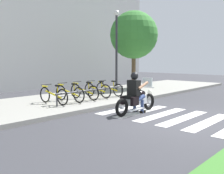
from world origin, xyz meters
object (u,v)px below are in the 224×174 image
Objects in this scene: rider at (135,90)px; bicycle_1 at (70,93)px; bicycle_2 at (84,91)px; tree_near_rack at (134,35)px; bicycle_0 at (53,95)px; bike_rack at (93,91)px; street_lamp at (116,44)px; bicycle_3 at (97,90)px; motorcycle at (137,100)px; bicycle_4 at (109,89)px.

rider is 0.83× the size of bicycle_1.
tree_near_rack is at bearing 14.45° from bicycle_2.
bicycle_2 is at bearing -0.01° from bicycle_0.
bicycle_2 is 0.56m from bike_rack.
bicycle_2 is (0.79, -0.00, 0.00)m from bicycle_1.
street_lamp is (3.21, 1.51, 2.09)m from bike_rack.
bike_rack is at bearing -19.32° from bicycle_0.
bicycle_3 is at bearing -163.13° from tree_near_rack.
street_lamp is (4.00, 0.96, 2.16)m from bicycle_1.
bicycle_1 is 6.80m from tree_near_rack.
bike_rack is at bearing 84.20° from motorcycle.
street_lamp is at bearing 47.71° from rider.
bicycle_2 is at bearing -0.01° from bicycle_1.
tree_near_rack is at bearing 20.21° from bicycle_4.
bike_rack is at bearing -89.98° from bicycle_2.
bicycle_4 is 0.37× the size of street_lamp.
bicycle_3 is at bearing 69.21° from rider.
street_lamp is at bearing -168.97° from tree_near_rack.
bicycle_0 is at bearing -168.79° from tree_near_rack.
street_lamp is at bearing 30.37° from bicycle_4.
bicycle_3 reaches higher than bicycle_4.
bicycle_0 is 0.36× the size of tree_near_rack.
rider is 0.85× the size of bicycle_0.
motorcycle is 0.58× the size of bike_rack.
street_lamp is (4.79, 0.96, 2.17)m from bicycle_0.
bicycle_4 is (2.37, 0.00, -0.02)m from bicycle_1.
bicycle_4 is at bearing 0.03° from bicycle_2.
tree_near_rack is at bearing 11.21° from bicycle_0.
street_lamp is 0.93× the size of tree_near_rack.
bicycle_1 is at bearing -167.37° from tree_near_rack.
bicycle_4 is 2.88m from street_lamp.
tree_near_rack reaches higher than rider.
bicycle_3 is at bearing -158.44° from street_lamp.
bike_rack is at bearing -144.97° from bicycle_3.
bicycle_1 reaches higher than bicycle_4.
tree_near_rack is (5.26, 1.91, 2.71)m from bike_rack.
bicycle_2 is at bearing -163.42° from street_lamp.
bicycle_2 is at bearing -165.55° from tree_near_rack.
street_lamp reaches higher than rider.
bicycle_0 is at bearing -179.99° from bicycle_4.
bicycle_0 is (-1.26, 2.93, -0.32)m from rider.
motorcycle is 3.45m from bicycle_4.
bicycle_3 is 5.44m from tree_near_rack.
bicycle_4 is at bearing 19.35° from bike_rack.
bicycle_0 is at bearing 179.99° from bicycle_2.
bicycle_4 is at bearing 0.01° from bicycle_0.
bicycle_1 is at bearing 179.99° from bicycle_2.
rider is 0.30× the size of tree_near_rack.
motorcycle is 1.36× the size of bicycle_3.
tree_near_rack reaches higher than bicycle_0.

